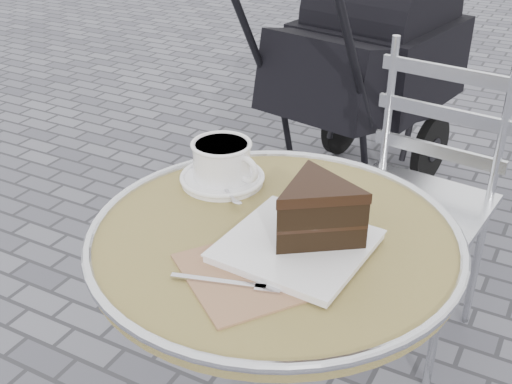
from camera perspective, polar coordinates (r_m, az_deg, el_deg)
The scene contains 5 objects.
cafe_table at distance 1.32m, azimuth 1.57°, elevation -9.74°, with size 0.72×0.72×0.74m.
cappuccino_set at distance 1.38m, azimuth -2.98°, elevation 2.41°, with size 0.19×0.19×0.09m.
cake_plate_set at distance 1.15m, azimuth 4.93°, elevation -2.47°, with size 0.32×0.39×0.13m.
bistro_chair at distance 1.93m, azimuth 15.05°, elevation 2.21°, with size 0.44×0.44×0.89m.
baby_stroller at distance 2.74m, azimuth 9.38°, elevation 10.16°, with size 0.69×1.18×1.15m.
Camera 1 is at (0.45, -0.92, 1.40)m, focal length 45.00 mm.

